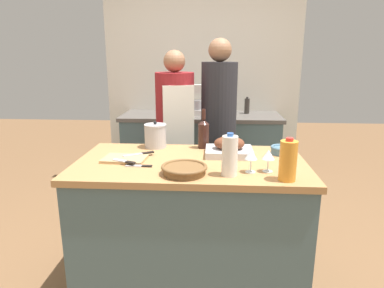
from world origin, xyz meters
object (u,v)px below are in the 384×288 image
(cutting_board, at_px, (125,159))
(juice_jug, at_px, (288,161))
(wine_glass_right, at_px, (251,155))
(knife_chef, at_px, (140,154))
(milk_jug, at_px, (230,156))
(stand_mixer, at_px, (201,103))
(person_cook_aproned, at_px, (175,133))
(wine_bottle_green, at_px, (204,133))
(condiment_bottle_short, at_px, (220,109))
(mixing_bowl, at_px, (281,150))
(condiment_bottle_tall, at_px, (247,106))
(roasting_pan, at_px, (229,148))
(stock_pot, at_px, (155,136))
(wicker_basket, at_px, (184,169))
(wine_glass_left, at_px, (268,155))
(knife_bread, at_px, (140,166))
(knife_paring, at_px, (125,161))
(person_cook_guest, at_px, (219,125))

(cutting_board, xyz_separation_m, juice_jug, (0.97, -0.30, 0.10))
(wine_glass_right, height_order, knife_chef, wine_glass_right)
(milk_jug, distance_m, stand_mixer, 1.85)
(person_cook_aproned, bearing_deg, cutting_board, -122.39)
(wine_bottle_green, height_order, condiment_bottle_short, wine_bottle_green)
(mixing_bowl, distance_m, condiment_bottle_tall, 1.53)
(juice_jug, bearing_deg, roasting_pan, 122.65)
(wine_glass_right, bearing_deg, roasting_pan, 107.85)
(milk_jug, bearing_deg, cutting_board, 159.94)
(mixing_bowl, relative_size, knife_chef, 0.76)
(stock_pot, xyz_separation_m, person_cook_aproned, (0.08, 0.54, -0.10))
(condiment_bottle_tall, bearing_deg, wicker_basket, -104.94)
(mixing_bowl, relative_size, wine_glass_left, 1.11)
(wine_bottle_green, xyz_separation_m, knife_bread, (-0.37, -0.45, -0.11))
(knife_chef, xyz_separation_m, knife_paring, (-0.06, -0.17, -0.00))
(stand_mixer, relative_size, person_cook_aproned, 0.20)
(wine_glass_right, bearing_deg, knife_paring, 173.12)
(wine_glass_right, distance_m, person_cook_guest, 1.12)
(wicker_basket, xyz_separation_m, wine_bottle_green, (0.09, 0.57, 0.08))
(roasting_pan, bearing_deg, condiment_bottle_tall, 80.75)
(wicker_basket, xyz_separation_m, person_cook_aproned, (-0.18, 1.11, -0.04))
(wine_bottle_green, xyz_separation_m, knife_chef, (-0.41, -0.26, -0.09))
(knife_bread, relative_size, condiment_bottle_short, 0.98)
(knife_chef, height_order, stand_mixer, stand_mixer)
(wicker_basket, bearing_deg, juice_jug, -6.32)
(stand_mixer, bearing_deg, roasting_pan, -80.00)
(juice_jug, height_order, knife_bread, juice_jug)
(stand_mixer, bearing_deg, person_cook_aproned, -105.13)
(wine_bottle_green, bearing_deg, stock_pot, -179.92)
(roasting_pan, distance_m, stand_mixer, 1.46)
(knife_bread, xyz_separation_m, condiment_bottle_short, (0.51, 1.67, 0.10))
(wine_glass_left, bearing_deg, mixing_bowl, 68.78)
(stand_mixer, distance_m, person_cook_guest, 0.71)
(wine_bottle_green, bearing_deg, knife_paring, -138.16)
(wine_glass_right, relative_size, condiment_bottle_short, 0.81)
(cutting_board, relative_size, knife_bread, 1.72)
(milk_jug, xyz_separation_m, knife_bread, (-0.54, 0.12, -0.11))
(milk_jug, xyz_separation_m, stand_mixer, (-0.24, 1.83, 0.04))
(wine_glass_left, height_order, condiment_bottle_short, condiment_bottle_short)
(cutting_board, bearing_deg, person_cook_aproned, 75.33)
(roasting_pan, bearing_deg, cutting_board, -166.56)
(stock_pot, bearing_deg, wine_glass_left, -33.90)
(wine_glass_right, bearing_deg, person_cook_guest, 99.07)
(juice_jug, bearing_deg, condiment_bottle_tall, 91.10)
(knife_chef, xyz_separation_m, condiment_bottle_tall, (0.85, 1.65, 0.09))
(mixing_bowl, bearing_deg, juice_jug, -96.97)
(person_cook_aproned, bearing_deg, juice_jug, -75.37)
(wicker_basket, height_order, condiment_bottle_tall, condiment_bottle_tall)
(wicker_basket, bearing_deg, cutting_board, 149.89)
(knife_chef, relative_size, person_cook_guest, 0.11)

